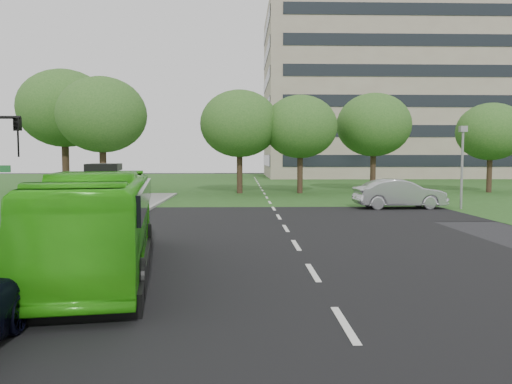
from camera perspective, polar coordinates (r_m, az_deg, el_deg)
ground at (r=15.04m, az=5.43°, el=-7.47°), size 160.00×160.00×0.00m
street_surfaces at (r=37.53m, az=0.60°, el=-0.52°), size 120.00×120.00×0.15m
office_building at (r=80.76m, az=15.81°, el=10.62°), size 40.10×20.10×25.00m
tree_park_a at (r=41.34m, az=-17.19°, el=8.41°), size 6.98×6.98×9.28m
tree_park_b at (r=41.15m, az=-1.89°, el=7.80°), size 6.46×6.46×8.47m
tree_park_c at (r=41.31m, az=5.08°, el=7.43°), size 6.07×6.07×8.06m
tree_park_d at (r=45.05m, az=13.30°, el=7.47°), size 6.47×6.47×8.56m
tree_park_e at (r=46.52m, az=25.24°, el=6.24°), size 5.65×5.65×7.53m
tree_park_f at (r=47.53m, az=-21.07°, el=8.89°), size 7.99×7.99×10.67m
bus at (r=13.64m, az=-17.27°, el=-3.24°), size 3.64×9.64×2.62m
sedan at (r=30.25m, az=16.08°, el=-0.20°), size 5.28×2.09×1.71m
traffic_light at (r=12.18m, az=-27.11°, el=1.32°), size 0.68×0.20×4.27m
camera_pole at (r=30.85m, az=22.52°, el=3.85°), size 0.45×0.40×4.76m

